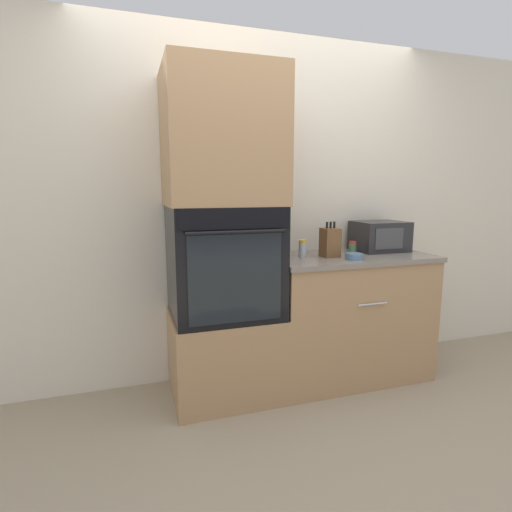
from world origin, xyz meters
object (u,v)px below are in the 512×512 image
(bowl, at_px, (354,256))
(condiment_jar_near, at_px, (352,247))
(condiment_jar_mid, at_px, (329,245))
(condiment_jar_far, at_px, (303,248))
(knife_block, at_px, (330,242))
(microwave, at_px, (379,236))
(wall_oven, at_px, (224,261))

(bowl, height_order, condiment_jar_near, condiment_jar_near)
(condiment_jar_mid, distance_m, condiment_jar_far, 0.28)
(knife_block, bearing_deg, condiment_jar_mid, 64.11)
(bowl, relative_size, condiment_jar_near, 1.31)
(microwave, height_order, bowl, microwave)
(knife_block, bearing_deg, bowl, -53.87)
(knife_block, bearing_deg, wall_oven, 178.38)
(condiment_jar_near, bearing_deg, wall_oven, -176.60)
(condiment_jar_near, distance_m, condiment_jar_mid, 0.17)
(bowl, xyz_separation_m, condiment_jar_mid, (-0.03, 0.31, 0.04))
(microwave, bearing_deg, condiment_jar_far, -174.79)
(microwave, height_order, knife_block, knife_block)
(microwave, distance_m, knife_block, 0.51)
(condiment_jar_far, bearing_deg, microwave, 5.21)
(knife_block, relative_size, condiment_jar_mid, 2.06)
(wall_oven, distance_m, knife_block, 0.77)
(condiment_jar_far, bearing_deg, condiment_jar_near, 2.17)
(bowl, xyz_separation_m, condiment_jar_far, (-0.29, 0.21, 0.04))
(wall_oven, distance_m, bowl, 0.89)
(bowl, distance_m, condiment_jar_mid, 0.31)
(condiment_jar_mid, bearing_deg, condiment_jar_near, -28.21)
(wall_oven, xyz_separation_m, condiment_jar_near, (1.00, 0.06, 0.04))
(knife_block, xyz_separation_m, condiment_jar_near, (0.23, 0.08, -0.06))
(knife_block, height_order, condiment_jar_far, knife_block)
(bowl, bearing_deg, wall_oven, 169.06)
(microwave, relative_size, condiment_jar_near, 4.21)
(microwave, height_order, condiment_jar_mid, microwave)
(condiment_jar_mid, height_order, condiment_jar_far, condiment_jar_mid)
(wall_oven, height_order, bowl, wall_oven)
(wall_oven, xyz_separation_m, knife_block, (0.76, -0.02, 0.10))
(microwave, xyz_separation_m, condiment_jar_far, (-0.68, -0.06, -0.06))
(knife_block, xyz_separation_m, condiment_jar_mid, (0.08, 0.16, -0.04))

